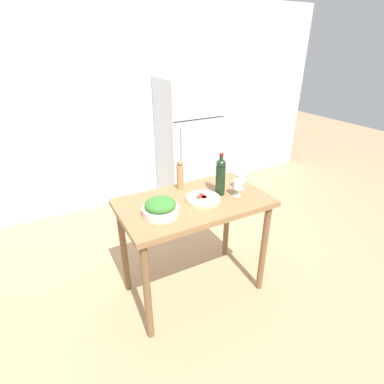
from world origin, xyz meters
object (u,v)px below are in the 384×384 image
at_px(refrigerator, 188,142).
at_px(pepper_mill, 180,175).
at_px(homemade_pizza, 203,199).
at_px(wine_glass_near, 237,185).
at_px(salad_bowl, 161,208).
at_px(wine_glass_far, 241,178).
at_px(wine_bottle, 221,176).

bearing_deg(refrigerator, pepper_mill, -120.07).
bearing_deg(homemade_pizza, wine_glass_near, -9.56).
height_order(wine_glass_near, salad_bowl, wine_glass_near).
distance_m(refrigerator, wine_glass_far, 1.74).
distance_m(wine_glass_near, salad_bowl, 0.67).
xyz_separation_m(wine_glass_near, homemade_pizza, (-0.29, 0.05, -0.07)).
relative_size(wine_glass_far, salad_bowl, 0.51).
bearing_deg(wine_bottle, pepper_mill, 134.09).
bearing_deg(pepper_mill, wine_glass_far, -28.56).
bearing_deg(homemade_pizza, salad_bowl, -174.17).
bearing_deg(wine_glass_near, wine_bottle, 140.89).
bearing_deg(wine_bottle, wine_glass_near, -39.11).
bearing_deg(pepper_mill, homemade_pizza, -78.29).
relative_size(wine_glass_far, homemade_pizza, 0.50).
xyz_separation_m(refrigerator, homemade_pizza, (-0.77, -1.73, 0.11)).
height_order(pepper_mill, homemade_pizza, pepper_mill).
bearing_deg(refrigerator, wine_glass_far, -102.60).
bearing_deg(refrigerator, wine_glass_near, -105.12).
xyz_separation_m(wine_bottle, homemade_pizza, (-0.19, -0.04, -0.14)).
xyz_separation_m(wine_glass_near, wine_glass_far, (0.10, 0.09, 0.00)).
bearing_deg(salad_bowl, refrigerator, 56.91).
relative_size(pepper_mill, homemade_pizza, 0.94).
xyz_separation_m(wine_bottle, wine_glass_far, (0.21, 0.01, -0.07)).
bearing_deg(wine_glass_near, refrigerator, 74.88).
bearing_deg(pepper_mill, wine_bottle, -45.91).
bearing_deg(refrigerator, salad_bowl, -123.09).
xyz_separation_m(refrigerator, salad_bowl, (-1.15, -1.77, 0.15)).
relative_size(wine_glass_near, salad_bowl, 0.51).
relative_size(wine_bottle, wine_glass_far, 2.59).
bearing_deg(refrigerator, wine_bottle, -109.14).
relative_size(wine_bottle, wine_glass_near, 2.59).
height_order(wine_glass_near, wine_glass_far, same).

